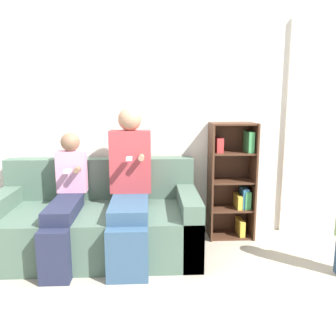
{
  "coord_description": "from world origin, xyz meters",
  "views": [
    {
      "loc": [
        0.37,
        -2.55,
        1.37
      ],
      "look_at": [
        0.53,
        0.62,
        0.77
      ],
      "focal_mm": 38.0,
      "sensor_mm": 36.0,
      "label": 1
    }
  ],
  "objects_px": {
    "couch": "(97,223)",
    "adult_seated": "(130,183)",
    "bookshelf": "(233,181)",
    "child_seated": "(65,200)"
  },
  "relations": [
    {
      "from": "couch",
      "to": "adult_seated",
      "type": "height_order",
      "value": "adult_seated"
    },
    {
      "from": "bookshelf",
      "to": "adult_seated",
      "type": "bearing_deg",
      "value": -157.67
    },
    {
      "from": "couch",
      "to": "adult_seated",
      "type": "bearing_deg",
      "value": -14.34
    },
    {
      "from": "child_seated",
      "to": "bookshelf",
      "type": "distance_m",
      "value": 1.64
    },
    {
      "from": "adult_seated",
      "to": "child_seated",
      "type": "distance_m",
      "value": 0.57
    },
    {
      "from": "couch",
      "to": "bookshelf",
      "type": "xyz_separation_m",
      "value": [
        1.32,
        0.34,
        0.3
      ]
    },
    {
      "from": "adult_seated",
      "to": "child_seated",
      "type": "height_order",
      "value": "adult_seated"
    },
    {
      "from": "adult_seated",
      "to": "bookshelf",
      "type": "distance_m",
      "value": 1.1
    },
    {
      "from": "couch",
      "to": "child_seated",
      "type": "relative_size",
      "value": 1.68
    },
    {
      "from": "couch",
      "to": "bookshelf",
      "type": "height_order",
      "value": "bookshelf"
    }
  ]
}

